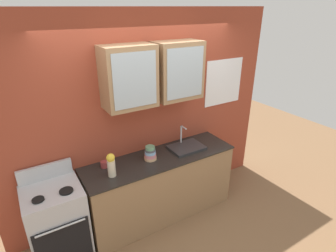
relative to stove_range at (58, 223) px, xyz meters
name	(u,v)px	position (x,y,z in m)	size (l,w,h in m)	color
ground_plane	(161,212)	(1.34, 0.00, -0.47)	(10.00, 10.00, 0.00)	brown
back_wall_unit	(149,109)	(1.35, 0.30, 1.03)	(3.86, 0.45, 2.71)	#993D28
counter	(161,186)	(1.34, 0.00, -0.01)	(2.04, 0.60, 0.92)	#93704C
stove_range	(58,223)	(0.00, 0.00, 0.00)	(0.61, 0.60, 1.10)	silver
sink_faucet	(186,147)	(1.77, 0.02, 0.47)	(0.46, 0.34, 0.29)	#2D2D30
bowl_stack	(150,153)	(1.21, 0.02, 0.53)	(0.16, 0.16, 0.18)	#E0AD7F
vase	(111,165)	(0.66, -0.08, 0.60)	(0.10, 0.10, 0.29)	beige
cup_near_sink	(104,164)	(0.64, 0.15, 0.49)	(0.12, 0.08, 0.08)	#993838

